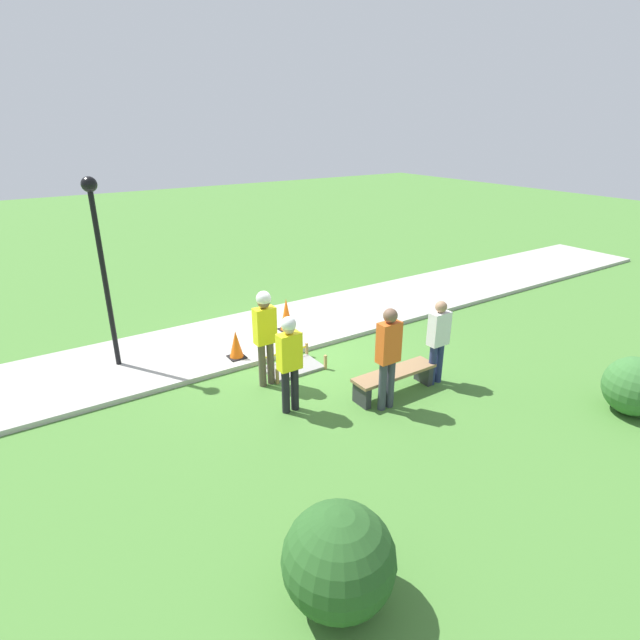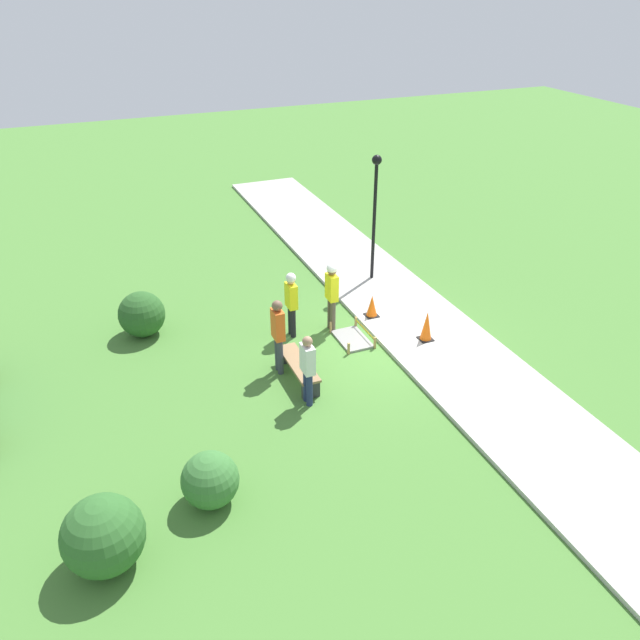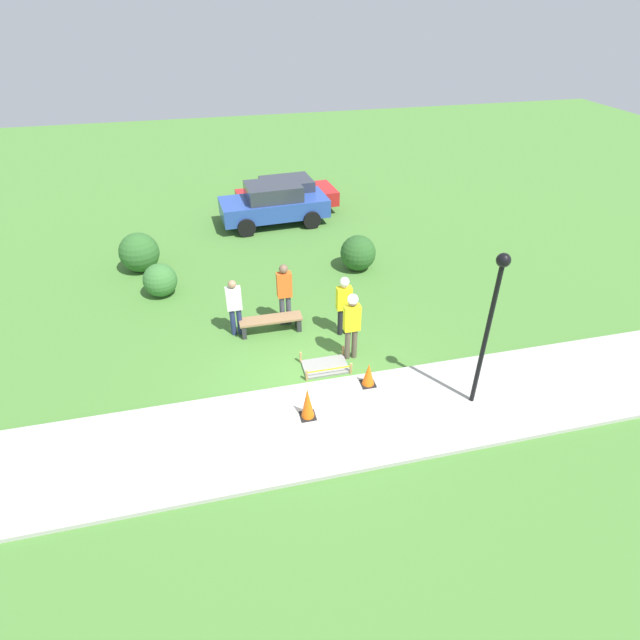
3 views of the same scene
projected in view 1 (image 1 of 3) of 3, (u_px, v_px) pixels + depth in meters
ground_plane at (299, 354)px, 10.86m from camera, size 60.00×60.00×0.00m
sidewalk at (269, 331)px, 11.91m from camera, size 28.00×2.76×0.10m
wet_concrete_patch at (293, 367)px, 10.17m from camera, size 1.16×0.77×0.31m
traffic_cone_near_patch at (286, 315)px, 11.70m from camera, size 0.34×0.34×0.79m
traffic_cone_far_patch at (236, 344)px, 10.35m from camera, size 0.34×0.34×0.61m
park_bench at (394, 378)px, 9.18m from camera, size 1.71×0.44×0.45m
worker_supervisor at (265, 330)px, 9.18m from camera, size 0.40×0.27×1.88m
worker_assistant at (289, 356)px, 8.35m from camera, size 0.40×0.25×1.76m
bystander_in_orange_shirt at (388, 353)px, 8.42m from camera, size 0.40×0.25×1.87m
bystander_in_gray_shirt at (438, 338)px, 9.32m from camera, size 0.40×0.22×1.67m
lamppost_near at (99, 246)px, 9.29m from camera, size 0.28×0.28×3.71m
shrub_rounded_mid at (339, 560)px, 5.03m from camera, size 1.18×1.18×1.18m
shrub_rounded_far at (635, 386)px, 8.49m from camera, size 1.02×1.02×1.02m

